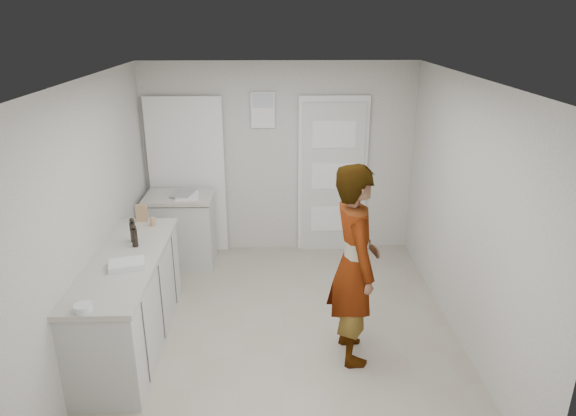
{
  "coord_description": "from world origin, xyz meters",
  "views": [
    {
      "loc": [
        -0.05,
        -4.48,
        3.01
      ],
      "look_at": [
        0.07,
        0.4,
        1.17
      ],
      "focal_mm": 32.0,
      "sensor_mm": 36.0,
      "label": 1
    }
  ],
  "objects_px": {
    "oil_cruet_a": "(134,236)",
    "egg_bowl": "(83,308)",
    "spice_jar": "(153,222)",
    "baking_dish": "(127,265)",
    "oil_cruet_b": "(133,230)",
    "person": "(355,265)",
    "cake_mix_box": "(142,213)"
  },
  "relations": [
    {
      "from": "oil_cruet_a",
      "to": "egg_bowl",
      "type": "xyz_separation_m",
      "value": [
        -0.1,
        -1.15,
        -0.08
      ]
    },
    {
      "from": "spice_jar",
      "to": "egg_bowl",
      "type": "bearing_deg",
      "value": -95.44
    },
    {
      "from": "egg_bowl",
      "to": "baking_dish",
      "type": "bearing_deg",
      "value": 79.1
    },
    {
      "from": "oil_cruet_b",
      "to": "baking_dish",
      "type": "relative_size",
      "value": 0.71
    },
    {
      "from": "person",
      "to": "egg_bowl",
      "type": "height_order",
      "value": "person"
    },
    {
      "from": "oil_cruet_b",
      "to": "baking_dish",
      "type": "distance_m",
      "value": 0.56
    },
    {
      "from": "person",
      "to": "baking_dish",
      "type": "relative_size",
      "value": 5.35
    },
    {
      "from": "person",
      "to": "spice_jar",
      "type": "distance_m",
      "value": 2.22
    },
    {
      "from": "spice_jar",
      "to": "baking_dish",
      "type": "height_order",
      "value": "spice_jar"
    },
    {
      "from": "cake_mix_box",
      "to": "baking_dish",
      "type": "distance_m",
      "value": 1.09
    },
    {
      "from": "cake_mix_box",
      "to": "baking_dish",
      "type": "relative_size",
      "value": 0.54
    },
    {
      "from": "oil_cruet_a",
      "to": "oil_cruet_b",
      "type": "height_order",
      "value": "oil_cruet_b"
    },
    {
      "from": "spice_jar",
      "to": "egg_bowl",
      "type": "xyz_separation_m",
      "value": [
        -0.16,
        -1.67,
        -0.02
      ]
    },
    {
      "from": "cake_mix_box",
      "to": "oil_cruet_a",
      "type": "height_order",
      "value": "oil_cruet_a"
    },
    {
      "from": "person",
      "to": "cake_mix_box",
      "type": "xyz_separation_m",
      "value": [
        -2.14,
        1.11,
        0.09
      ]
    },
    {
      "from": "spice_jar",
      "to": "oil_cruet_a",
      "type": "height_order",
      "value": "oil_cruet_a"
    },
    {
      "from": "oil_cruet_b",
      "to": "baking_dish",
      "type": "height_order",
      "value": "oil_cruet_b"
    },
    {
      "from": "cake_mix_box",
      "to": "spice_jar",
      "type": "distance_m",
      "value": 0.2
    },
    {
      "from": "person",
      "to": "oil_cruet_b",
      "type": "height_order",
      "value": "person"
    },
    {
      "from": "spice_jar",
      "to": "baking_dish",
      "type": "bearing_deg",
      "value": -91.31
    },
    {
      "from": "cake_mix_box",
      "to": "oil_cruet_b",
      "type": "relative_size",
      "value": 0.76
    },
    {
      "from": "oil_cruet_a",
      "to": "baking_dish",
      "type": "distance_m",
      "value": 0.45
    },
    {
      "from": "cake_mix_box",
      "to": "oil_cruet_a",
      "type": "distance_m",
      "value": 0.65
    },
    {
      "from": "egg_bowl",
      "to": "person",
      "type": "bearing_deg",
      "value": 17.67
    },
    {
      "from": "spice_jar",
      "to": "oil_cruet_b",
      "type": "height_order",
      "value": "oil_cruet_b"
    },
    {
      "from": "spice_jar",
      "to": "person",
      "type": "bearing_deg",
      "value": -26.29
    },
    {
      "from": "spice_jar",
      "to": "oil_cruet_a",
      "type": "xyz_separation_m",
      "value": [
        -0.06,
        -0.52,
        0.06
      ]
    },
    {
      "from": "oil_cruet_a",
      "to": "oil_cruet_b",
      "type": "distance_m",
      "value": 0.12
    },
    {
      "from": "cake_mix_box",
      "to": "egg_bowl",
      "type": "bearing_deg",
      "value": -92.7
    },
    {
      "from": "person",
      "to": "oil_cruet_b",
      "type": "relative_size",
      "value": 7.5
    },
    {
      "from": "baking_dish",
      "to": "egg_bowl",
      "type": "relative_size",
      "value": 2.57
    },
    {
      "from": "baking_dish",
      "to": "egg_bowl",
      "type": "xyz_separation_m",
      "value": [
        -0.14,
        -0.71,
        0.0
      ]
    }
  ]
}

